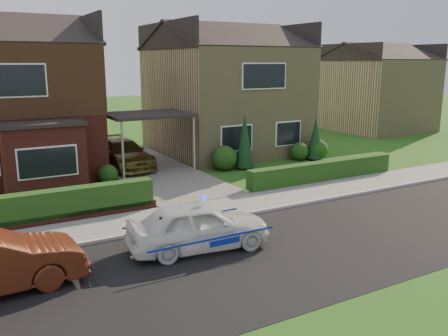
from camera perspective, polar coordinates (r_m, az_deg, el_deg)
ground at (r=13.58m, az=7.95°, el=-9.55°), size 120.00×120.00×0.00m
road at (r=13.58m, az=7.95°, el=-9.55°), size 60.00×6.00×0.02m
kerb at (r=15.93m, az=1.28°, el=-5.80°), size 60.00×0.16×0.12m
sidewalk at (r=16.80m, az=-0.55°, el=-4.84°), size 60.00×2.00×0.10m
driveway at (r=22.87m, az=-8.93°, el=-0.21°), size 3.80×12.00×0.12m
house_left at (r=23.94m, az=-25.01°, el=8.42°), size 7.50×9.53×7.25m
house_right at (r=27.52m, az=0.06°, el=9.69°), size 7.50×8.06×7.25m
carport_link at (r=22.40m, az=-9.12°, el=6.25°), size 3.80×3.00×2.77m
dwarf_wall at (r=16.12m, az=-21.22°, el=-6.01°), size 7.70×0.25×0.36m
hedge_left at (r=16.32m, az=-21.25°, el=-6.46°), size 7.50×0.55×0.90m
hedge_right at (r=21.03m, az=11.73°, el=-1.63°), size 7.50×0.55×0.80m
shrub_left_mid at (r=20.08m, az=-17.98°, el=-0.74°), size 1.32×1.32×1.32m
shrub_left_near at (r=20.78m, az=-13.80°, el=-0.72°), size 0.84×0.84×0.84m
shrub_right_near at (r=22.65m, az=0.05°, el=1.22°), size 1.20×1.20×1.20m
shrub_right_mid at (r=25.30m, az=9.05°, el=1.99°), size 0.96×0.96×0.96m
shrub_right_far at (r=25.69m, az=11.23°, el=2.21°), size 1.08×1.08×1.08m
conifer_a at (r=22.86m, az=2.49°, el=3.09°), size 0.90×0.90×2.60m
conifer_b at (r=25.46m, az=10.94°, el=3.41°), size 0.90×0.90×2.20m
neighbour_right at (r=38.04m, az=17.65°, el=8.34°), size 6.50×7.00×5.20m
police_car at (r=13.17m, az=-3.11°, el=-7.03°), size 3.63×4.12×1.51m
driveway_car at (r=23.25m, az=-12.09°, el=1.69°), size 2.24×4.72×1.33m
potted_plant_a at (r=17.24m, az=-12.76°, el=-3.49°), size 0.43×0.29×0.80m
potted_plant_b at (r=17.32m, az=-17.97°, el=-3.81°), size 0.53×0.50×0.75m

